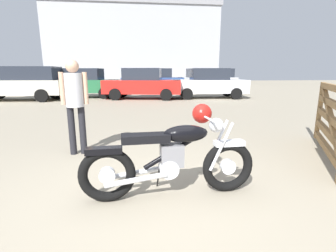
% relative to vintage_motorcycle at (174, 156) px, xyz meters
% --- Properties ---
extents(ground_plane, '(80.00, 80.00, 0.00)m').
position_rel_vintage_motorcycle_xyz_m(ground_plane, '(-0.20, -0.07, -0.49)').
color(ground_plane, gray).
extents(vintage_motorcycle, '(2.08, 0.73, 1.07)m').
position_rel_vintage_motorcycle_xyz_m(vintage_motorcycle, '(0.00, 0.00, 0.00)').
color(vintage_motorcycle, black).
rests_on(vintage_motorcycle, ground_plane).
extents(timber_gate, '(1.39, 2.26, 1.60)m').
position_rel_vintage_motorcycle_xyz_m(timber_gate, '(2.70, 0.74, 0.21)').
color(timber_gate, olive).
rests_on(timber_gate, ground_plane).
extents(bystander, '(0.46, 0.30, 1.66)m').
position_rel_vintage_motorcycle_xyz_m(bystander, '(-1.49, 1.73, 0.53)').
color(bystander, black).
rests_on(bystander, ground_plane).
extents(white_estate_far, '(4.44, 2.50, 1.67)m').
position_rel_vintage_motorcycle_xyz_m(white_estate_far, '(-0.05, 11.10, 0.34)').
color(white_estate_far, black).
rests_on(white_estate_far, ground_plane).
extents(dark_sedan_left, '(4.38, 2.31, 1.67)m').
position_rel_vintage_motorcycle_xyz_m(dark_sedan_left, '(-3.43, 12.33, 0.34)').
color(dark_sedan_left, black).
rests_on(dark_sedan_left, ground_plane).
extents(red_hatchback_near, '(4.78, 2.14, 1.74)m').
position_rel_vintage_motorcycle_xyz_m(red_hatchback_near, '(-6.42, 11.07, 0.45)').
color(red_hatchback_near, black).
rests_on(red_hatchback_near, ground_plane).
extents(pale_sedan_back, '(4.32, 2.16, 1.67)m').
position_rel_vintage_motorcycle_xyz_m(pale_sedan_back, '(3.70, 11.05, 0.34)').
color(pale_sedan_back, black).
rests_on(pale_sedan_back, ground_plane).
extents(silver_sedan_mid, '(4.80, 2.19, 1.74)m').
position_rel_vintage_motorcycle_xyz_m(silver_sedan_mid, '(5.23, 16.58, 0.45)').
color(silver_sedan_mid, black).
rests_on(silver_sedan_mid, ground_plane).
extents(blue_hatchback_right, '(4.83, 2.26, 1.74)m').
position_rel_vintage_motorcycle_xyz_m(blue_hatchback_right, '(0.75, 16.57, 0.45)').
color(blue_hatchback_right, black).
rests_on(blue_hatchback_right, ground_plane).
extents(industrial_building, '(20.03, 10.00, 19.93)m').
position_rel_vintage_motorcycle_xyz_m(industrial_building, '(-0.44, 30.62, 4.23)').
color(industrial_building, '#9EA0A8').
rests_on(industrial_building, ground_plane).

